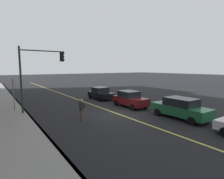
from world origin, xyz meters
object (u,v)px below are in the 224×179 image
object	(u,v)px
car_black	(101,93)
car_green	(180,108)
car_maroon	(130,99)
traffic_light_mast	(39,68)
pedestrian_with_backpack	(82,108)
street_sign_post	(13,93)

from	to	relation	value
car_black	car_green	world-z (taller)	car_green
car_maroon	traffic_light_mast	bearing A→B (deg)	71.01
car_maroon	car_green	bearing A→B (deg)	-174.26
car_maroon	pedestrian_with_backpack	world-z (taller)	pedestrian_with_backpack
car_black	street_sign_post	size ratio (longest dim) A/B	1.25
car_black	pedestrian_with_backpack	distance (m)	9.60
car_maroon	pedestrian_with_backpack	distance (m)	6.50
car_black	car_green	bearing A→B (deg)	-176.46
car_black	street_sign_post	distance (m)	10.22
car_maroon	traffic_light_mast	size ratio (longest dim) A/B	0.69
car_black	traffic_light_mast	size ratio (longest dim) A/B	0.66
car_maroon	street_sign_post	bearing A→B (deg)	68.53
car_green	car_maroon	xyz separation A→B (m)	(5.54, 0.56, -0.02)
car_black	car_green	distance (m)	11.20
traffic_light_mast	street_sign_post	size ratio (longest dim) A/B	1.89
traffic_light_mast	pedestrian_with_backpack	bearing A→B (deg)	-157.04
car_green	pedestrian_with_backpack	xyz separation A→B (m)	(3.78, 6.81, 0.17)
car_green	street_sign_post	bearing A→B (deg)	48.34
traffic_light_mast	street_sign_post	world-z (taller)	traffic_light_mast
car_green	street_sign_post	size ratio (longest dim) A/B	1.52
car_maroon	traffic_light_mast	distance (m)	9.22
pedestrian_with_backpack	car_maroon	bearing A→B (deg)	-74.33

